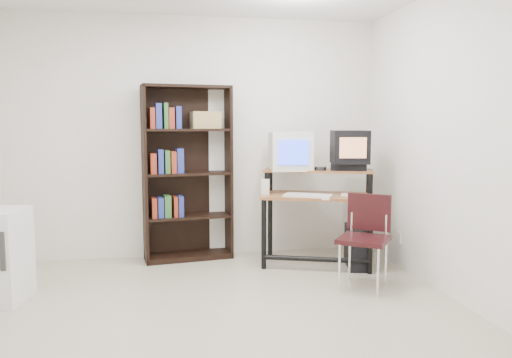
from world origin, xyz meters
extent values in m
cube|color=beige|center=(0.00, 0.00, -0.01)|extent=(4.00, 4.00, 0.01)
cube|color=white|center=(0.00, 2.00, 1.30)|extent=(4.00, 0.01, 2.60)
cube|color=white|center=(0.00, -2.00, 1.30)|extent=(4.00, 0.01, 2.60)
cube|color=white|center=(2.00, 0.00, 1.30)|extent=(0.01, 4.00, 2.60)
cube|color=#935A30|center=(1.19, 1.37, 0.72)|extent=(1.25, 0.90, 0.03)
cube|color=#935A30|center=(1.23, 1.48, 0.97)|extent=(1.17, 0.69, 0.02)
cylinder|color=black|center=(0.62, 1.32, 0.36)|extent=(0.05, 0.05, 0.72)
cylinder|color=black|center=(1.60, 0.97, 0.36)|extent=(0.05, 0.05, 0.72)
cylinder|color=black|center=(0.78, 1.77, 0.49)|extent=(0.05, 0.05, 0.98)
cylinder|color=black|center=(1.76, 1.43, 0.49)|extent=(0.05, 0.05, 0.98)
cylinder|color=black|center=(1.11, 1.14, 0.12)|extent=(1.00, 0.39, 0.05)
cube|color=silver|center=(0.95, 1.58, 1.17)|extent=(0.46, 0.46, 0.40)
cube|color=#2F4DFA|center=(0.93, 1.36, 1.17)|extent=(0.32, 0.04, 0.25)
cube|color=black|center=(1.52, 1.38, 1.01)|extent=(0.43, 0.37, 0.08)
cube|color=black|center=(1.52, 1.37, 1.22)|extent=(0.41, 0.41, 0.34)
cube|color=tan|center=(1.49, 1.19, 1.22)|extent=(0.26, 0.06, 0.20)
cylinder|color=#26262B|center=(1.22, 1.39, 0.99)|extent=(0.16, 0.16, 0.05)
cube|color=silver|center=(1.05, 1.26, 0.74)|extent=(0.51, 0.41, 0.03)
cube|color=black|center=(1.45, 1.21, 0.72)|extent=(0.26, 0.23, 0.01)
cube|color=white|center=(1.44, 1.22, 0.74)|extent=(0.12, 0.10, 0.03)
cube|color=silver|center=(0.67, 1.49, 0.80)|extent=(0.10, 0.09, 0.17)
cube|color=black|center=(1.57, 1.21, 0.21)|extent=(0.29, 0.48, 0.42)
cube|color=black|center=(1.36, 0.57, 0.44)|extent=(0.58, 0.58, 0.04)
cube|color=black|center=(1.47, 0.72, 0.66)|extent=(0.34, 0.26, 0.33)
cylinder|color=silver|center=(1.13, 0.53, 0.21)|extent=(0.02, 0.02, 0.42)
cylinder|color=silver|center=(1.40, 0.33, 0.21)|extent=(0.02, 0.02, 0.42)
cylinder|color=silver|center=(1.33, 0.80, 0.21)|extent=(0.02, 0.02, 0.42)
cylinder|color=silver|center=(1.60, 0.60, 0.21)|extent=(0.02, 0.02, 0.42)
cube|color=black|center=(-0.56, 1.77, 0.93)|extent=(0.07, 0.31, 1.86)
cube|color=black|center=(0.33, 1.89, 0.93)|extent=(0.07, 0.31, 1.86)
cube|color=black|center=(-0.13, 1.97, 0.93)|extent=(0.92, 0.15, 1.86)
cube|color=black|center=(-0.11, 1.83, 1.84)|extent=(0.96, 0.44, 0.03)
cube|color=black|center=(-0.11, 1.83, 0.03)|extent=(0.96, 0.44, 0.06)
cube|color=black|center=(-0.11, 1.83, 0.46)|extent=(0.90, 0.41, 0.03)
cube|color=black|center=(-0.11, 1.83, 0.93)|extent=(0.90, 0.41, 0.02)
cube|color=black|center=(-0.11, 1.83, 1.39)|extent=(0.90, 0.41, 0.02)
cube|color=#967F4C|center=(0.09, 1.86, 1.49)|extent=(0.33, 0.27, 0.18)
cube|color=#333333|center=(-1.59, 0.53, 0.48)|extent=(0.04, 0.02, 0.31)
cube|color=beige|center=(1.99, 1.15, 0.30)|extent=(0.02, 0.08, 0.12)
camera|label=1|loc=(-0.33, -3.50, 1.45)|focal=35.00mm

